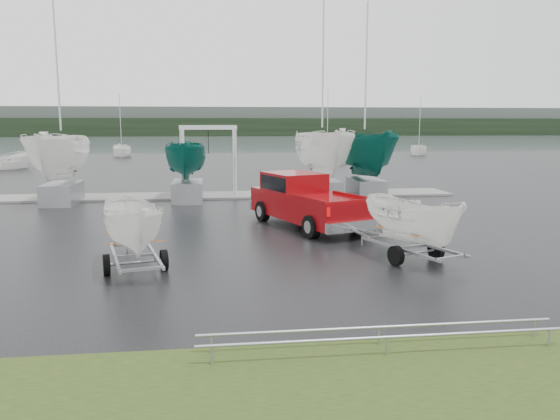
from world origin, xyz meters
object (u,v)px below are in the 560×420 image
Objects in this scene: trailer_parked at (132,183)px; boat_hoist at (209,151)px; trailer_hitched at (415,181)px; pickup_truck at (303,199)px.

boat_hoist is (2.09, 16.20, 0.10)m from trailer_parked.
trailer_parked reaches higher than trailer_hitched.
pickup_truck is 8.93m from trailer_parked.
trailer_parked is 16.33m from boat_hoist.
boat_hoist is (-6.28, 16.07, 0.18)m from trailer_hitched.
pickup_truck is 6.90m from trailer_hitched.
boat_hoist is at bearing 69.14° from trailer_parked.
boat_hoist is at bearing 91.32° from pickup_truck.
pickup_truck is at bearing 33.62° from trailer_parked.
boat_hoist reaches higher than pickup_truck.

